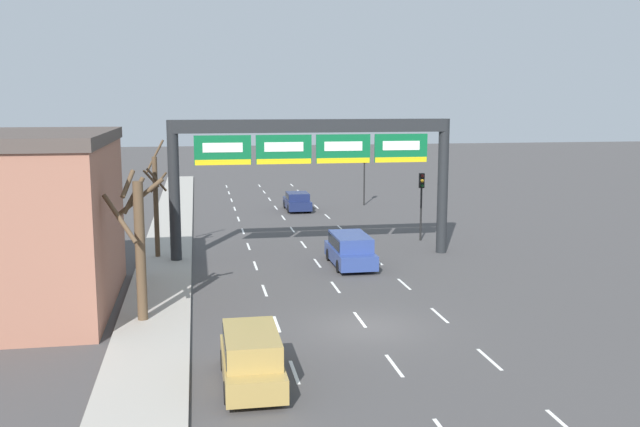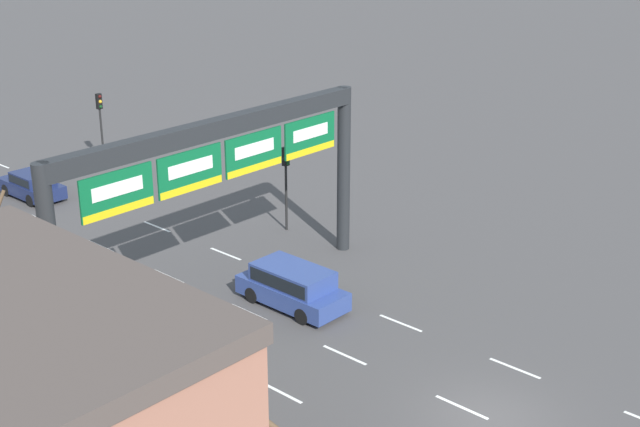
{
  "view_description": "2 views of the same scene",
  "coord_description": "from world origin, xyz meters",
  "px_view_note": "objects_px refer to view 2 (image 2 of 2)",
  "views": [
    {
      "loc": [
        -6.2,
        -25.47,
        8.6
      ],
      "look_at": [
        0.02,
        10.33,
        2.79
      ],
      "focal_mm": 40.0,
      "sensor_mm": 36.0,
      "label": 1
    },
    {
      "loc": [
        -21.35,
        -12.21,
        16.04
      ],
      "look_at": [
        1.28,
        8.36,
        4.48
      ],
      "focal_mm": 50.0,
      "sensor_mm": 36.0,
      "label": 2
    }
  ],
  "objects_px": {
    "suv_blue": "(293,284)",
    "car_navy": "(32,184)",
    "tree_bare_closest": "(244,419)",
    "traffic_light_mid_block": "(286,171)",
    "tree_bare_second": "(10,288)",
    "traffic_light_near_gantry": "(100,115)",
    "sign_gantry": "(218,167)"
  },
  "relations": [
    {
      "from": "suv_blue",
      "to": "car_navy",
      "type": "distance_m",
      "value": 19.16
    },
    {
      "from": "car_navy",
      "to": "tree_bare_closest",
      "type": "relative_size",
      "value": 0.7
    },
    {
      "from": "suv_blue",
      "to": "traffic_light_mid_block",
      "type": "bearing_deg",
      "value": 45.87
    },
    {
      "from": "tree_bare_second",
      "to": "traffic_light_near_gantry",
      "type": "bearing_deg",
      "value": 48.16
    },
    {
      "from": "sign_gantry",
      "to": "car_navy",
      "type": "bearing_deg",
      "value": 84.89
    },
    {
      "from": "traffic_light_mid_block",
      "to": "tree_bare_closest",
      "type": "distance_m",
      "value": 21.06
    },
    {
      "from": "tree_bare_closest",
      "to": "tree_bare_second",
      "type": "xyz_separation_m",
      "value": [
        0.07,
        11.43,
        -0.05
      ]
    },
    {
      "from": "tree_bare_second",
      "to": "tree_bare_closest",
      "type": "bearing_deg",
      "value": -90.35
    },
    {
      "from": "sign_gantry",
      "to": "suv_blue",
      "type": "bearing_deg",
      "value": -55.65
    },
    {
      "from": "car_navy",
      "to": "traffic_light_mid_block",
      "type": "bearing_deg",
      "value": -66.33
    },
    {
      "from": "traffic_light_near_gantry",
      "to": "suv_blue",
      "type": "bearing_deg",
      "value": -105.26
    },
    {
      "from": "traffic_light_mid_block",
      "to": "tree_bare_second",
      "type": "distance_m",
      "value": 15.93
    },
    {
      "from": "sign_gantry",
      "to": "traffic_light_near_gantry",
      "type": "distance_m",
      "value": 20.19
    },
    {
      "from": "suv_blue",
      "to": "tree_bare_second",
      "type": "distance_m",
      "value": 10.82
    },
    {
      "from": "traffic_light_mid_block",
      "to": "tree_bare_second",
      "type": "relative_size",
      "value": 0.66
    },
    {
      "from": "car_navy",
      "to": "traffic_light_near_gantry",
      "type": "bearing_deg",
      "value": 17.37
    },
    {
      "from": "sign_gantry",
      "to": "traffic_light_near_gantry",
      "type": "relative_size",
      "value": 3.51
    },
    {
      "from": "traffic_light_near_gantry",
      "to": "sign_gantry",
      "type": "bearing_deg",
      "value": -111.43
    },
    {
      "from": "sign_gantry",
      "to": "tree_bare_second",
      "type": "xyz_separation_m",
      "value": [
        -8.41,
        1.07,
        -2.46
      ]
    },
    {
      "from": "car_navy",
      "to": "traffic_light_mid_block",
      "type": "xyz_separation_m",
      "value": [
        5.81,
        -13.26,
        2.23
      ]
    },
    {
      "from": "traffic_light_mid_block",
      "to": "traffic_light_near_gantry",
      "type": "bearing_deg",
      "value": 90.0
    },
    {
      "from": "suv_blue",
      "to": "traffic_light_mid_block",
      "type": "xyz_separation_m",
      "value": [
        5.72,
        5.9,
        2.06
      ]
    },
    {
      "from": "car_navy",
      "to": "tree_bare_closest",
      "type": "height_order",
      "value": "tree_bare_closest"
    },
    {
      "from": "sign_gantry",
      "to": "tree_bare_second",
      "type": "bearing_deg",
      "value": 172.74
    },
    {
      "from": "traffic_light_near_gantry",
      "to": "tree_bare_second",
      "type": "distance_m",
      "value": 23.58
    },
    {
      "from": "sign_gantry",
      "to": "tree_bare_closest",
      "type": "xyz_separation_m",
      "value": [
        -8.48,
        -10.36,
        -2.41
      ]
    },
    {
      "from": "traffic_light_near_gantry",
      "to": "tree_bare_closest",
      "type": "height_order",
      "value": "tree_bare_closest"
    },
    {
      "from": "traffic_light_near_gantry",
      "to": "tree_bare_second",
      "type": "height_order",
      "value": "tree_bare_second"
    },
    {
      "from": "suv_blue",
      "to": "car_navy",
      "type": "bearing_deg",
      "value": 90.27
    },
    {
      "from": "traffic_light_near_gantry",
      "to": "tree_bare_closest",
      "type": "distance_m",
      "value": 33.03
    },
    {
      "from": "car_navy",
      "to": "tree_bare_closest",
      "type": "distance_m",
      "value": 29.07
    },
    {
      "from": "car_navy",
      "to": "tree_bare_second",
      "type": "bearing_deg",
      "value": -122.2
    }
  ]
}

